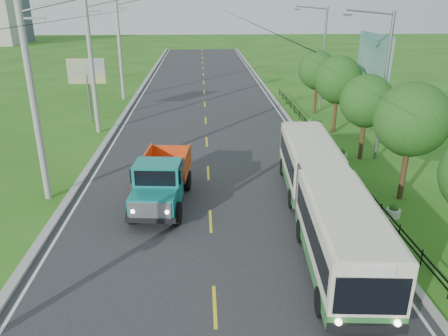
{
  "coord_description": "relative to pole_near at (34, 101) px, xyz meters",
  "views": [
    {
      "loc": [
        -0.31,
        -11.91,
        9.59
      ],
      "look_at": [
        0.72,
        7.9,
        1.9
      ],
      "focal_mm": 35.0,
      "sensor_mm": 36.0,
      "label": 1
    }
  ],
  "objects": [
    {
      "name": "pole_near",
      "position": [
        0.0,
        0.0,
        0.0
      ],
      "size": [
        3.51,
        0.32,
        10.0
      ],
      "color": "gray",
      "rests_on": "ground"
    },
    {
      "name": "ground",
      "position": [
        8.26,
        -9.0,
        -5.09
      ],
      "size": [
        240.0,
        240.0,
        0.0
      ],
      "primitive_type": "plane",
      "color": "#275915",
      "rests_on": "ground"
    },
    {
      "name": "centre_dash",
      "position": [
        8.26,
        -9.0,
        -5.07
      ],
      "size": [
        0.12,
        2.2,
        0.0
      ],
      "primitive_type": "cube",
      "color": "yellow",
      "rests_on": "road"
    },
    {
      "name": "edge_line_right",
      "position": [
        14.91,
        11.0,
        -5.07
      ],
      "size": [
        0.12,
        120.0,
        0.0
      ],
      "primitive_type": "cube",
      "color": "silver",
      "rests_on": "road"
    },
    {
      "name": "tree_back",
      "position": [
        18.12,
        17.14,
        -1.44
      ],
      "size": [
        3.3,
        3.36,
        5.5
      ],
      "color": "#382314",
      "rests_on": "ground"
    },
    {
      "name": "tree_third",
      "position": [
        18.12,
        -0.86,
        -1.11
      ],
      "size": [
        3.6,
        3.62,
        6.0
      ],
      "color": "#382314",
      "rests_on": "ground"
    },
    {
      "name": "road",
      "position": [
        8.26,
        11.0,
        -5.08
      ],
      "size": [
        14.0,
        120.0,
        0.02
      ],
      "primitive_type": "cube",
      "color": "#28282B",
      "rests_on": "ground"
    },
    {
      "name": "planter_near",
      "position": [
        16.86,
        -3.0,
        -4.81
      ],
      "size": [
        0.64,
        0.64,
        0.67
      ],
      "color": "silver",
      "rests_on": "ground"
    },
    {
      "name": "tree_fourth",
      "position": [
        18.12,
        5.14,
        -1.51
      ],
      "size": [
        3.24,
        3.31,
        5.4
      ],
      "color": "#382314",
      "rests_on": "ground"
    },
    {
      "name": "streetlight_far",
      "position": [
        18.9,
        19.0,
        -0.19
      ],
      "size": [
        3.02,
        0.2,
        9.07
      ],
      "color": "slate",
      "rests_on": "ground"
    },
    {
      "name": "streetlight_mid",
      "position": [
        18.9,
        5.0,
        -0.19
      ],
      "size": [
        3.02,
        0.2,
        9.07
      ],
      "color": "slate",
      "rests_on": "ground"
    },
    {
      "name": "tree_fifth",
      "position": [
        18.12,
        11.14,
        -1.24
      ],
      "size": [
        3.48,
        3.52,
        5.8
      ],
      "color": "#382314",
      "rests_on": "ground"
    },
    {
      "name": "billboard_left",
      "position": [
        -1.24,
        15.0,
        -1.23
      ],
      "size": [
        3.0,
        0.2,
        5.2
      ],
      "color": "slate",
      "rests_on": "ground"
    },
    {
      "name": "pole_mid",
      "position": [
        0.0,
        12.0,
        0.0
      ],
      "size": [
        3.51,
        0.32,
        10.0
      ],
      "color": "gray",
      "rests_on": "ground"
    },
    {
      "name": "railing_right",
      "position": [
        16.26,
        5.0,
        -4.79
      ],
      "size": [
        0.04,
        40.0,
        0.6
      ],
      "primitive_type": "cube",
      "color": "black",
      "rests_on": "ground"
    },
    {
      "name": "planter_mid",
      "position": [
        16.86,
        5.0,
        -4.81
      ],
      "size": [
        0.64,
        0.64,
        0.67
      ],
      "color": "silver",
      "rests_on": "ground"
    },
    {
      "name": "planter_far",
      "position": [
        16.86,
        13.0,
        -4.81
      ],
      "size": [
        0.64,
        0.64,
        0.67
      ],
      "color": "silver",
      "rests_on": "ground"
    },
    {
      "name": "dump_truck",
      "position": [
        5.92,
        -1.0,
        -3.67
      ],
      "size": [
        2.82,
        6.18,
        2.52
      ],
      "rotation": [
        0.0,
        0.0,
        -0.09
      ],
      "color": "#147C77",
      "rests_on": "ground"
    },
    {
      "name": "edge_line_left",
      "position": [
        1.61,
        11.0,
        -5.07
      ],
      "size": [
        0.12,
        120.0,
        0.0
      ],
      "primitive_type": "cube",
      "color": "silver",
      "rests_on": "road"
    },
    {
      "name": "curb_right",
      "position": [
        15.41,
        11.0,
        -5.04
      ],
      "size": [
        0.3,
        120.0,
        0.1
      ],
      "primitive_type": "cube",
      "color": "#9E9E99",
      "rests_on": "ground"
    },
    {
      "name": "curb_left",
      "position": [
        1.06,
        11.0,
        -5.02
      ],
      "size": [
        0.4,
        120.0,
        0.15
      ],
      "primitive_type": "cube",
      "color": "#9E9E99",
      "rests_on": "ground"
    },
    {
      "name": "bus",
      "position": [
        13.21,
        -3.71,
        -3.4
      ],
      "size": [
        3.47,
        14.77,
        2.82
      ],
      "rotation": [
        0.0,
        0.0,
        -0.08
      ],
      "color": "#2C6E32",
      "rests_on": "ground"
    },
    {
      "name": "billboard_right",
      "position": [
        20.56,
        11.0,
        0.25
      ],
      "size": [
        0.24,
        6.0,
        7.3
      ],
      "color": "slate",
      "rests_on": "ground"
    },
    {
      "name": "pole_far",
      "position": [
        0.0,
        24.0,
        0.0
      ],
      "size": [
        3.51,
        0.32,
        10.0
      ],
      "color": "gray",
      "rests_on": "ground"
    }
  ]
}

